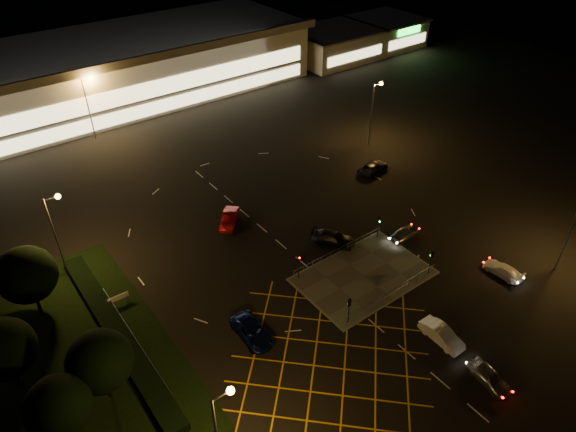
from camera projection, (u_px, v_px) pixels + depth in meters
ground at (338, 274)px, 56.89m from camera, size 180.00×180.00×0.00m
pedestrian_island at (364, 276)px, 56.53m from camera, size 14.00×9.00×0.12m
grass_verge at (66, 362)px, 47.17m from camera, size 18.00×30.00×0.08m
hedge at (117, 333)px, 49.32m from camera, size 2.00×26.00×1.00m
supermarket at (116, 69)px, 93.96m from camera, size 72.00×26.50×10.50m
retail_unit_a at (334, 44)px, 112.34m from camera, size 18.80×14.80×6.35m
retail_unit_b at (385, 31)px, 120.10m from camera, size 14.80×14.80×6.35m
streetlight_sw at (221, 427)px, 34.79m from camera, size 1.78×0.56×10.03m
streetlight_se at (576, 221)px, 53.88m from camera, size 1.78×0.56×10.03m
streetlight_nw at (56, 225)px, 53.28m from camera, size 1.78×0.56×10.03m
streetlight_ne at (374, 105)px, 77.88m from camera, size 1.78×0.56×10.03m
streetlight_far_left at (89, 100)px, 79.53m from camera, size 1.78×0.56×10.03m
streetlight_far_right at (288, 47)px, 100.25m from camera, size 1.78×0.56×10.03m
signal_sw at (349, 306)px, 49.67m from camera, size 0.28×0.30×3.15m
signal_se at (431, 258)px, 55.50m from camera, size 0.28×0.30×3.15m
signal_nw at (299, 262)px, 54.85m from camera, size 0.28×0.30×3.15m
signal_ne at (379, 222)px, 60.68m from camera, size 0.28×0.30×3.15m
tree_a at (58, 407)px, 38.49m from camera, size 5.04×5.04×6.86m
tree_b at (3, 349)px, 42.53m from camera, size 5.40×5.40×7.35m
tree_c at (27, 275)px, 49.47m from camera, size 5.76×5.76×7.84m
tree_e at (100, 361)px, 41.55m from camera, size 5.40×5.40×7.35m
car_near_silver at (489, 376)px, 45.03m from camera, size 2.28×4.45×1.45m
car_queue_white at (442, 335)px, 48.82m from camera, size 1.72×4.66×1.52m
car_left_blue at (252, 331)px, 49.18m from camera, size 2.65×5.41×1.48m
car_far_dkgrey at (333, 238)px, 60.82m from camera, size 4.74×5.50×1.52m
car_right_silver at (404, 233)px, 61.72m from camera, size 4.14×1.87×1.38m
car_circ_red at (229, 219)px, 63.99m from camera, size 4.43×4.58×1.56m
car_east_grey at (373, 167)px, 74.30m from camera, size 5.39×3.02×1.42m
car_approach_white at (503, 270)px, 56.43m from camera, size 1.98×4.50×1.28m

